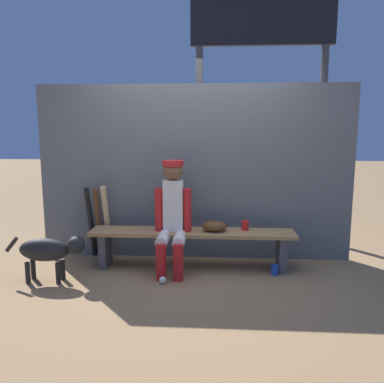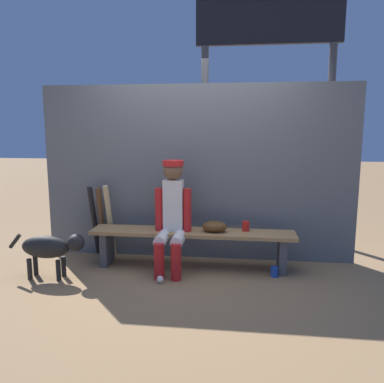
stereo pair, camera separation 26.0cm
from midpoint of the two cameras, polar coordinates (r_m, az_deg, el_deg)
name	(u,v)px [view 1 (the left image)]	position (r m, az deg, el deg)	size (l,w,h in m)	color
ground_plane	(192,267)	(4.48, -1.70, -11.22)	(30.00, 30.00, 0.00)	olive
chainlink_fence	(194,173)	(4.60, -1.32, 2.73)	(3.75, 0.03, 2.09)	#595E63
dugout_bench	(192,239)	(4.37, -1.72, -7.09)	(2.30, 0.36, 0.43)	#AD7F4C
player_seated	(172,213)	(4.22, -4.72, -3.23)	(0.41, 0.55, 1.23)	silver
baseball_glove	(215,226)	(4.32, 1.63, -5.16)	(0.28, 0.20, 0.12)	#593819
bat_wood_natural	(107,222)	(4.77, -14.03, -4.47)	(0.06, 0.06, 0.92)	tan
bat_wood_dark	(98,223)	(4.85, -15.24, -4.57)	(0.06, 0.06, 0.87)	brown
bat_aluminum_black	(91,222)	(4.88, -16.28, -4.44)	(0.06, 0.06, 0.89)	black
baseball	(163,280)	(4.06, -6.25, -12.96)	(0.07, 0.07, 0.07)	white
cup_on_ground	(275,270)	(4.32, 10.46, -11.38)	(0.08, 0.08, 0.11)	#1E47AD
cup_on_bench	(245,225)	(4.39, 6.21, -5.02)	(0.08, 0.08, 0.11)	red
scoreboard	(267,56)	(5.50, 9.64, 19.17)	(2.18, 0.27, 3.61)	#3F3F42
dog	(49,250)	(4.30, -22.05, -8.09)	(0.84, 0.20, 0.49)	black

